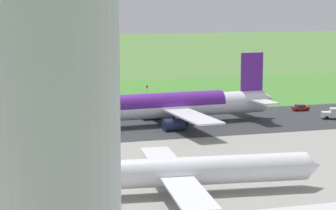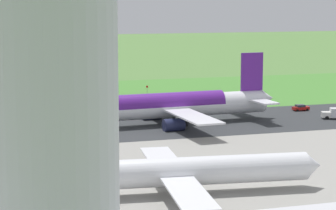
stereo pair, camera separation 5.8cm
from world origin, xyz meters
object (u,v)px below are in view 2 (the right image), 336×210
at_px(airliner_main, 170,106).
at_px(service_truck_baggage, 335,113).
at_px(airliner_parked_mid, 178,171).
at_px(traffic_cone_orange, 127,96).
at_px(service_car_followme, 301,108).
at_px(no_stopping_sign, 147,89).

bearing_deg(airliner_main, service_truck_baggage, 173.00).
distance_m(airliner_parked_mid, traffic_cone_orange, 100.94).
bearing_deg(airliner_main, airliner_parked_mid, 74.17).
xyz_separation_m(airliner_main, airliner_parked_mid, (15.21, 53.64, -0.87)).
relative_size(airliner_parked_mid, service_truck_baggage, 7.03).
height_order(service_truck_baggage, service_car_followme, service_truck_baggage).
height_order(airliner_main, airliner_parked_mid, airliner_main).
relative_size(airliner_parked_mid, service_car_followme, 10.36).
height_order(airliner_parked_mid, service_truck_baggage, airliner_parked_mid).
bearing_deg(service_truck_baggage, traffic_cone_orange, -52.70).
distance_m(airliner_main, airliner_parked_mid, 55.77).
bearing_deg(airliner_parked_mid, service_car_followme, -130.44).
bearing_deg(airliner_parked_mid, no_stopping_sign, -102.76).
bearing_deg(airliner_main, no_stopping_sign, -99.35).
xyz_separation_m(airliner_parked_mid, no_stopping_sign, (-23.40, -103.34, -1.97)).
distance_m(service_car_followme, no_stopping_sign, 50.79).
bearing_deg(service_car_followme, no_stopping_sign, -54.64).
relative_size(service_truck_baggage, service_car_followme, 1.47).
height_order(airliner_main, no_stopping_sign, airliner_main).
distance_m(airliner_parked_mid, service_car_followme, 81.41).
xyz_separation_m(airliner_main, traffic_cone_orange, (-1.01, -45.93, -4.08)).
height_order(airliner_parked_mid, traffic_cone_orange, airliner_parked_mid).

